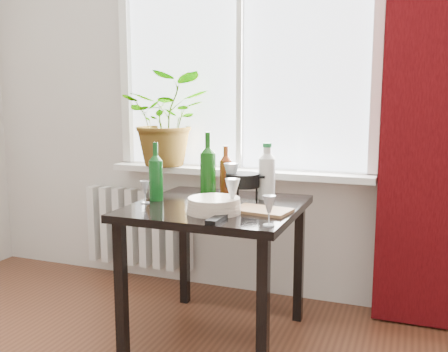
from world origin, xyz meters
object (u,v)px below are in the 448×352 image
at_px(radiator, 139,227).
at_px(cutting_board, 262,210).
at_px(table, 217,221).
at_px(wine_bottle_right, 208,164).
at_px(fondue_pot, 243,186).
at_px(wineglass_far_right, 269,210).
at_px(wineglass_back_left, 209,178).
at_px(wineglass_back_center, 232,181).
at_px(bottle_amber, 226,170).
at_px(cleaning_bottle, 267,170).
at_px(plate_stack, 214,205).
at_px(wine_bottle_left, 156,171).
at_px(tv_remote, 218,219).
at_px(wineglass_front_right, 232,196).
at_px(wineglass_front_left, 145,192).
at_px(potted_plant, 168,119).

xyz_separation_m(radiator, cutting_board, (1.12, -0.71, 0.37)).
xyz_separation_m(table, cutting_board, (0.27, -0.08, 0.10)).
distance_m(wine_bottle_right, fondue_pot, 0.23).
relative_size(wineglass_far_right, wineglass_back_left, 0.78).
bearing_deg(wineglass_back_center, bottle_amber, 123.99).
height_order(cleaning_bottle, plate_stack, cleaning_bottle).
distance_m(radiator, bottle_amber, 1.01).
relative_size(table, wine_bottle_left, 2.64).
bearing_deg(radiator, cleaning_bottle, -20.51).
xyz_separation_m(fondue_pot, tv_remote, (0.05, -0.50, -0.06)).
height_order(wineglass_back_center, wineglass_back_left, wineglass_back_center).
distance_m(radiator, fondue_pot, 1.12).
height_order(wineglass_back_left, fondue_pot, wineglass_back_left).
height_order(table, cutting_board, cutting_board).
height_order(cleaning_bottle, wineglass_far_right, cleaning_bottle).
relative_size(wine_bottle_left, bottle_amber, 1.11).
distance_m(cleaning_bottle, wineglass_far_right, 0.60).
height_order(bottle_amber, wineglass_back_left, bottle_amber).
xyz_separation_m(bottle_amber, wineglass_back_center, (0.08, -0.11, -0.04)).
relative_size(wineglass_front_right, fondue_pot, 0.82).
bearing_deg(wine_bottle_left, wineglass_back_left, 59.20).
bearing_deg(cleaning_bottle, plate_stack, -109.13).
xyz_separation_m(radiator, tv_remote, (0.98, -0.96, 0.37)).
relative_size(cleaning_bottle, tv_remote, 1.83).
bearing_deg(wineglass_back_left, wineglass_front_right, -55.79).
relative_size(cleaning_bottle, wineglass_far_right, 2.32).
xyz_separation_m(wineglass_front_left, cutting_board, (0.64, 0.02, -0.05)).
xyz_separation_m(radiator, wine_bottle_right, (0.73, -0.46, 0.55)).
bearing_deg(tv_remote, wineglass_back_center, 104.52).
bearing_deg(cleaning_bottle, radiator, 159.49).
distance_m(plate_stack, tv_remote, 0.16).
relative_size(table, wine_bottle_right, 2.27).
relative_size(table, bottle_amber, 2.93).
distance_m(table, potted_plant, 0.96).
bearing_deg(wineglass_back_left, potted_plant, 145.03).
bearing_deg(tv_remote, cleaning_bottle, 84.75).
distance_m(wineglass_front_right, wineglass_front_left, 0.52).
bearing_deg(cleaning_bottle, wine_bottle_left, -155.39).
height_order(radiator, wineglass_front_left, wineglass_front_left).
bearing_deg(potted_plant, wineglass_front_left, -72.87).
height_order(potted_plant, cutting_board, potted_plant).
height_order(potted_plant, wineglass_front_right, potted_plant).
distance_m(wineglass_front_left, fondue_pot, 0.53).
height_order(cleaning_bottle, fondue_pot, cleaning_bottle).
height_order(radiator, table, table).
height_order(radiator, potted_plant, potted_plant).
relative_size(wineglass_back_center, wineglass_front_left, 1.70).
bearing_deg(wineglass_front_left, wineglass_back_left, 63.03).
height_order(wine_bottle_right, wineglass_back_center, wine_bottle_right).
relative_size(tv_remote, cutting_board, 0.63).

